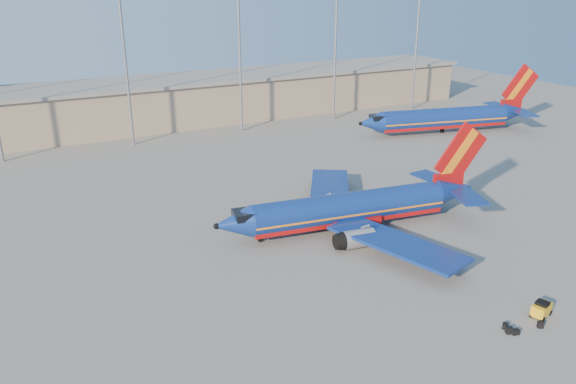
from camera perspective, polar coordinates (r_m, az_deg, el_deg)
name	(u,v)px	position (r m, az deg, el deg)	size (l,w,h in m)	color
ground	(288,243)	(59.47, -0.02, -5.24)	(220.00, 220.00, 0.00)	slate
terminal_building	(193,99)	(113.00, -9.60, 9.33)	(122.00, 16.00, 8.50)	gray
light_mast_row	(184,35)	(98.30, -10.54, 15.42)	(101.60, 1.60, 28.65)	gray
aircraft_main	(355,208)	(62.70, 6.78, -1.62)	(32.47, 31.02, 11.03)	navy
aircraft_second	(448,118)	(106.50, 15.92, 7.27)	(34.59, 15.60, 11.89)	navy
baggage_tug	(542,309)	(51.56, 24.36, -10.75)	(2.11, 1.60, 1.35)	gold
luggage_pile	(516,328)	(49.07, 22.17, -12.71)	(3.38, 1.85, 0.55)	black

